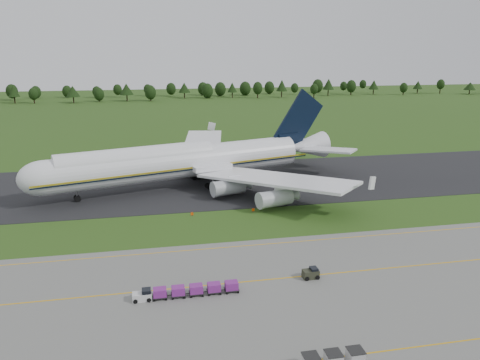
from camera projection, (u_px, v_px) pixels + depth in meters
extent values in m
plane|color=#264615|center=(227.00, 225.00, 85.91)|extent=(600.00, 600.00, 0.00)
cube|color=#63635F|center=(276.00, 330.00, 53.81)|extent=(300.00, 52.00, 0.06)
cube|color=black|center=(207.00, 183.00, 112.33)|extent=(300.00, 40.00, 0.08)
cube|color=#CE960C|center=(253.00, 281.00, 65.12)|extent=(300.00, 0.25, 0.01)
cube|color=#CE960C|center=(237.00, 246.00, 76.45)|extent=(120.00, 0.20, 0.01)
cylinder|color=black|center=(15.00, 100.00, 273.98)|extent=(0.70, 0.70, 3.80)
cone|color=#1E3713|center=(14.00, 91.00, 272.54)|extent=(6.51, 6.51, 6.76)
cylinder|color=black|center=(34.00, 100.00, 273.69)|extent=(0.70, 0.70, 3.59)
sphere|color=#1E3713|center=(33.00, 94.00, 272.68)|extent=(5.46, 5.46, 5.46)
cylinder|color=black|center=(74.00, 100.00, 275.79)|extent=(0.70, 0.70, 3.61)
cone|color=#1E3713|center=(73.00, 91.00, 274.43)|extent=(8.09, 8.09, 6.42)
cylinder|color=black|center=(99.00, 99.00, 282.27)|extent=(0.70, 0.70, 2.90)
sphere|color=#1E3713|center=(99.00, 94.00, 281.45)|extent=(6.06, 6.06, 6.06)
cylinder|color=black|center=(127.00, 98.00, 284.92)|extent=(0.70, 0.70, 3.83)
cone|color=#1E3713|center=(126.00, 89.00, 283.47)|extent=(8.36, 8.36, 6.82)
cylinder|color=black|center=(151.00, 98.00, 285.87)|extent=(0.70, 0.70, 3.41)
sphere|color=#1E3713|center=(150.00, 92.00, 284.91)|extent=(6.73, 6.73, 6.73)
cylinder|color=black|center=(185.00, 95.00, 301.61)|extent=(0.70, 0.70, 3.59)
cone|color=#1E3713|center=(184.00, 88.00, 300.25)|extent=(7.58, 7.58, 6.39)
cylinder|color=black|center=(207.00, 96.00, 301.80)|extent=(0.70, 0.70, 3.09)
sphere|color=#1E3713|center=(207.00, 91.00, 300.94)|extent=(7.33, 7.33, 7.33)
cylinder|color=black|center=(232.00, 95.00, 305.33)|extent=(0.70, 0.70, 3.53)
cone|color=#1E3713|center=(232.00, 87.00, 303.99)|extent=(6.27, 6.27, 6.27)
cylinder|color=black|center=(258.00, 95.00, 302.06)|extent=(0.70, 0.70, 4.20)
sphere|color=#1E3713|center=(258.00, 88.00, 300.88)|extent=(6.17, 6.17, 6.17)
cylinder|color=black|center=(282.00, 94.00, 306.71)|extent=(0.70, 0.70, 4.09)
cone|color=#1E3713|center=(282.00, 85.00, 305.16)|extent=(7.18, 7.18, 7.27)
cylinder|color=black|center=(314.00, 95.00, 303.76)|extent=(0.70, 0.70, 3.73)
sphere|color=#1E3713|center=(314.00, 89.00, 302.71)|extent=(5.22, 5.22, 5.22)
cylinder|color=black|center=(328.00, 93.00, 318.08)|extent=(0.70, 0.70, 4.09)
cone|color=#1E3713|center=(328.00, 84.00, 316.53)|extent=(7.65, 7.65, 7.27)
cylinder|color=black|center=(351.00, 92.00, 321.61)|extent=(0.70, 0.70, 3.91)
sphere|color=#1E3713|center=(351.00, 86.00, 320.52)|extent=(6.55, 6.55, 6.55)
cylinder|color=black|center=(373.00, 92.00, 325.92)|extent=(0.70, 0.70, 3.55)
cone|color=#1E3713|center=(374.00, 85.00, 324.57)|extent=(6.76, 6.76, 6.32)
cylinder|color=black|center=(403.00, 93.00, 322.93)|extent=(0.70, 0.70, 3.23)
sphere|color=#1E3713|center=(404.00, 88.00, 322.02)|extent=(5.21, 5.21, 5.21)
cylinder|color=black|center=(417.00, 91.00, 332.82)|extent=(0.70, 0.70, 3.19)
cone|color=#1E3713|center=(418.00, 85.00, 331.62)|extent=(6.62, 6.62, 5.67)
cylinder|color=black|center=(440.00, 91.00, 332.10)|extent=(0.70, 0.70, 4.26)
sphere|color=#1E3713|center=(441.00, 84.00, 330.91)|extent=(5.41, 5.41, 5.41)
cylinder|color=black|center=(469.00, 92.00, 328.07)|extent=(0.70, 0.70, 3.00)
cone|color=#1E3713|center=(470.00, 86.00, 326.93)|extent=(8.14, 8.14, 5.32)
cylinder|color=white|center=(180.00, 162.00, 107.85)|extent=(58.58, 23.48, 7.31)
cylinder|color=white|center=(137.00, 160.00, 102.89)|extent=(34.73, 15.12, 5.70)
sphere|color=white|center=(43.00, 178.00, 94.82)|extent=(7.31, 7.31, 7.31)
cone|color=white|center=(306.00, 146.00, 123.21)|extent=(12.66, 9.79, 6.94)
cube|color=yellow|center=(186.00, 168.00, 104.88)|extent=(62.40, 18.22, 0.36)
cube|color=white|center=(275.00, 179.00, 97.58)|extent=(30.72, 32.38, 0.56)
cube|color=white|center=(202.00, 146.00, 130.71)|extent=(15.86, 35.74, 0.56)
cylinder|color=#9FA2A7|center=(228.00, 187.00, 100.53)|extent=(7.73, 5.11, 3.25)
cylinder|color=#9FA2A7|center=(275.00, 198.00, 93.16)|extent=(7.73, 5.11, 3.25)
cylinder|color=#9FA2A7|center=(185.00, 162.00, 122.39)|extent=(7.73, 5.11, 3.25)
cylinder|color=#9FA2A7|center=(187.00, 152.00, 134.10)|extent=(7.73, 5.11, 3.25)
cube|color=black|center=(298.00, 121.00, 120.23)|extent=(14.37, 4.68, 16.30)
cube|color=white|center=(328.00, 150.00, 117.30)|extent=(13.56, 12.96, 0.46)
cube|color=white|center=(294.00, 140.00, 130.31)|extent=(8.96, 14.22, 0.46)
cylinder|color=slate|center=(77.00, 196.00, 98.82)|extent=(0.37, 0.37, 2.23)
cylinder|color=black|center=(77.00, 198.00, 98.94)|extent=(1.52, 1.25, 1.32)
cylinder|color=slate|center=(213.00, 184.00, 107.94)|extent=(0.37, 0.37, 2.23)
cylinder|color=black|center=(213.00, 186.00, 108.07)|extent=(1.52, 1.25, 1.32)
cylinder|color=slate|center=(198.00, 175.00, 115.75)|extent=(0.37, 0.37, 2.23)
cylinder|color=black|center=(198.00, 176.00, 115.87)|extent=(1.52, 1.25, 1.32)
cube|color=silver|center=(142.00, 297.00, 60.05)|extent=(2.45, 1.32, 1.04)
cylinder|color=black|center=(135.00, 301.00, 59.33)|extent=(0.57, 0.21, 0.57)
cube|color=black|center=(160.00, 296.00, 60.52)|extent=(1.88, 1.41, 0.11)
cube|color=#6B1E74|center=(160.00, 292.00, 60.37)|extent=(1.70, 1.32, 1.04)
cylinder|color=black|center=(154.00, 300.00, 59.81)|extent=(0.32, 0.14, 0.32)
cube|color=black|center=(178.00, 294.00, 60.96)|extent=(1.88, 1.41, 0.11)
cube|color=#6B1E74|center=(178.00, 290.00, 60.81)|extent=(1.70, 1.32, 1.04)
cylinder|color=black|center=(173.00, 299.00, 60.24)|extent=(0.32, 0.14, 0.32)
cube|color=black|center=(196.00, 293.00, 61.40)|extent=(1.88, 1.41, 0.11)
cube|color=#6B1E74|center=(196.00, 289.00, 61.25)|extent=(1.70, 1.32, 1.04)
cylinder|color=black|center=(191.00, 297.00, 60.68)|extent=(0.32, 0.14, 0.32)
cube|color=black|center=(214.00, 291.00, 61.84)|extent=(1.88, 1.41, 0.11)
cube|color=#6B1E74|center=(214.00, 287.00, 61.68)|extent=(1.70, 1.32, 1.04)
cylinder|color=black|center=(209.00, 295.00, 61.12)|extent=(0.32, 0.14, 0.32)
cube|color=black|center=(232.00, 289.00, 62.28)|extent=(1.88, 1.41, 0.11)
cube|color=#6B1E74|center=(232.00, 285.00, 62.12)|extent=(1.70, 1.32, 1.04)
cylinder|color=black|center=(227.00, 293.00, 61.56)|extent=(0.32, 0.14, 0.32)
cylinder|color=black|center=(142.00, 298.00, 60.11)|extent=(0.57, 0.21, 0.57)
cube|color=#2A2C1F|center=(311.00, 274.00, 65.82)|extent=(2.29, 1.44, 1.23)
cylinder|color=black|center=(307.00, 279.00, 65.13)|extent=(0.62, 0.22, 0.62)
cylinder|color=black|center=(314.00, 273.00, 66.68)|extent=(0.62, 0.22, 0.62)
cube|color=black|center=(311.00, 356.00, 46.77)|extent=(1.65, 1.65, 0.08)
cube|color=#A8A8A8|center=(333.00, 360.00, 47.44)|extent=(1.56, 1.56, 1.56)
cube|color=black|center=(334.00, 353.00, 47.22)|extent=(1.65, 1.65, 0.08)
cube|color=#A8A8A8|center=(355.00, 357.00, 47.89)|extent=(1.56, 1.56, 1.56)
cube|color=black|center=(356.00, 350.00, 47.67)|extent=(1.65, 1.65, 0.08)
cube|color=#E74407|center=(192.00, 214.00, 90.75)|extent=(0.50, 0.12, 0.60)
cube|color=black|center=(192.00, 215.00, 90.83)|extent=(0.30, 0.30, 0.04)
cube|color=#E74407|center=(253.00, 210.00, 93.02)|extent=(0.50, 0.12, 0.60)
cube|color=black|center=(253.00, 211.00, 93.10)|extent=(0.30, 0.30, 0.04)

